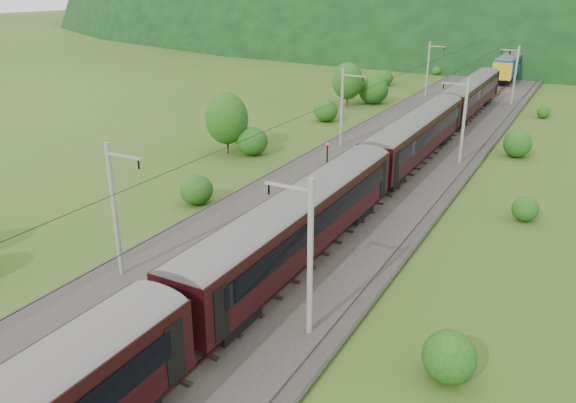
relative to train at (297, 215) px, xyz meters
The scene contains 15 objects.
ground 7.29m from the train, 112.40° to the right, with size 600.00×600.00×0.00m, color #344E18.
railbed 5.96m from the train, 119.88° to the left, with size 14.00×220.00×0.30m, color #38332D.
track_left 7.17m from the train, 138.96° to the left, with size 2.40×220.00×0.27m.
track_right 5.32m from the train, 90.00° to the left, with size 2.40×220.00×0.27m.
catenary_left 27.54m from the train, 108.03° to the left, with size 2.54×192.28×8.00m.
catenary_right 26.45m from the train, 81.91° to the left, with size 2.54×192.28×8.00m.
overhead_wires 5.92m from the train, 119.88° to the left, with size 4.83×198.00×0.03m.
mountain_main 254.22m from the train, 90.54° to the left, with size 504.00×360.00×244.00m, color black.
mountain_ridge 318.65m from the train, 112.59° to the left, with size 336.00×280.00×132.00m, color black.
train is the anchor object (origin of this frame).
hazard_post_near 48.28m from the train, 93.64° to the left, with size 0.15×0.15×1.45m, color red.
hazard_post_far 20.99m from the train, 95.24° to the left, with size 0.15×0.15×1.43m, color red.
signal 20.97m from the train, 109.91° to the left, with size 0.23×0.23×2.08m.
vegetation_left 18.84m from the train, 153.84° to the left, with size 11.04×140.11×6.97m.
vegetation_right 12.01m from the train, 34.79° to the right, with size 6.18×101.81×2.48m.
Camera 1 is at (16.57, -21.04, 16.33)m, focal length 35.00 mm.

